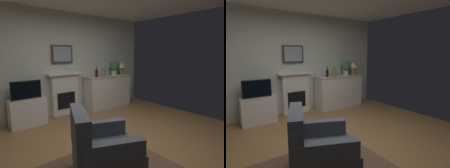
# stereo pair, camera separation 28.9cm
# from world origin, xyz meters

# --- Properties ---
(ground_plane) EXTENTS (5.50, 4.85, 0.10)m
(ground_plane) POSITION_xyz_m (0.00, 0.00, -0.05)
(ground_plane) COLOR #9E7042
(ground_plane) RESTS_ON ground
(wall_rear) EXTENTS (5.50, 0.06, 2.64)m
(wall_rear) POSITION_xyz_m (0.00, 2.39, 1.32)
(wall_rear) COLOR silver
(wall_rear) RESTS_ON ground_plane
(fireplace_unit) EXTENTS (0.87, 0.30, 1.10)m
(fireplace_unit) POSITION_xyz_m (0.07, 2.27, 0.55)
(fireplace_unit) COLOR white
(fireplace_unit) RESTS_ON ground_plane
(framed_picture) EXTENTS (0.55, 0.04, 0.45)m
(framed_picture) POSITION_xyz_m (0.07, 2.31, 1.57)
(framed_picture) COLOR #473323
(sideboard_cabinet) EXTENTS (1.44, 0.49, 0.94)m
(sideboard_cabinet) POSITION_xyz_m (1.37, 2.09, 0.47)
(sideboard_cabinet) COLOR white
(sideboard_cabinet) RESTS_ON ground_plane
(table_lamp) EXTENTS (0.26, 0.26, 0.40)m
(table_lamp) POSITION_xyz_m (1.91, 2.09, 1.22)
(table_lamp) COLOR #B79338
(table_lamp) RESTS_ON sideboard_cabinet
(wine_bottle) EXTENTS (0.08, 0.08, 0.29)m
(wine_bottle) POSITION_xyz_m (0.95, 2.07, 1.04)
(wine_bottle) COLOR #331419
(wine_bottle) RESTS_ON sideboard_cabinet
(wine_glass_left) EXTENTS (0.07, 0.07, 0.16)m
(wine_glass_left) POSITION_xyz_m (1.30, 2.08, 1.06)
(wine_glass_left) COLOR silver
(wine_glass_left) RESTS_ON sideboard_cabinet
(wine_glass_center) EXTENTS (0.07, 0.07, 0.16)m
(wine_glass_center) POSITION_xyz_m (1.41, 2.12, 1.06)
(wine_glass_center) COLOR silver
(wine_glass_center) RESTS_ON sideboard_cabinet
(vase_decorative) EXTENTS (0.11, 0.11, 0.28)m
(vase_decorative) POSITION_xyz_m (1.16, 2.04, 1.08)
(vase_decorative) COLOR #9E7F5B
(vase_decorative) RESTS_ON sideboard_cabinet
(tv_cabinet) EXTENTS (0.75, 0.42, 0.61)m
(tv_cabinet) POSITION_xyz_m (-0.91, 2.10, 0.30)
(tv_cabinet) COLOR white
(tv_cabinet) RESTS_ON ground_plane
(tv_set) EXTENTS (0.62, 0.07, 0.40)m
(tv_set) POSITION_xyz_m (-0.91, 2.08, 0.81)
(tv_set) COLOR black
(tv_set) RESTS_ON tv_cabinet
(potted_plant_small) EXTENTS (0.30, 0.30, 0.43)m
(potted_plant_small) POSITION_xyz_m (1.67, 2.13, 1.19)
(potted_plant_small) COLOR beige
(potted_plant_small) RESTS_ON sideboard_cabinet
(armchair) EXTENTS (1.04, 1.01, 0.92)m
(armchair) POSITION_xyz_m (-0.68, -0.36, 0.38)
(armchair) COLOR #474C56
(armchair) RESTS_ON ground_plane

